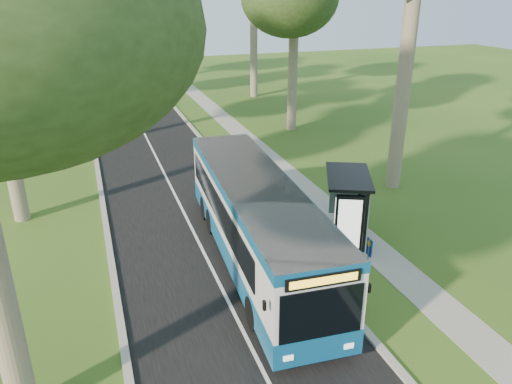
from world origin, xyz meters
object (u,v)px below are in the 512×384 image
at_px(bus_stop_sign, 368,262).
at_px(litter_bin, 304,212).
at_px(bus_shelter, 356,197).
at_px(car_silver, 69,96).
at_px(bus, 256,222).
at_px(car_white, 73,106).

height_order(bus_stop_sign, litter_bin, bus_stop_sign).
bearing_deg(bus_shelter, bus_stop_sign, -89.43).
bearing_deg(litter_bin, bus_stop_sign, -95.08).
distance_m(bus_shelter, litter_bin, 2.89).
relative_size(bus_stop_sign, car_silver, 0.53).
bearing_deg(bus_shelter, car_silver, 134.38).
relative_size(bus_stop_sign, litter_bin, 2.43).
relative_size(bus, bus_shelter, 3.46).
xyz_separation_m(bus, car_white, (-6.36, 26.32, -0.85)).
bearing_deg(bus_stop_sign, bus_shelter, 71.35).
bearing_deg(car_white, bus, -63.06).
relative_size(bus_stop_sign, car_white, 0.48).
bearing_deg(car_white, bus_stop_sign, -59.99).
height_order(bus_shelter, litter_bin, bus_shelter).
bearing_deg(litter_bin, bus_shelter, -61.14).
bearing_deg(bus, car_white, 106.78).
relative_size(bus, litter_bin, 12.84).
bearing_deg(car_silver, bus_stop_sign, -81.12).
distance_m(car_white, car_silver, 4.91).
height_order(bus_stop_sign, car_white, bus_stop_sign).
distance_m(bus, bus_shelter, 4.36).
height_order(litter_bin, car_silver, car_silver).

